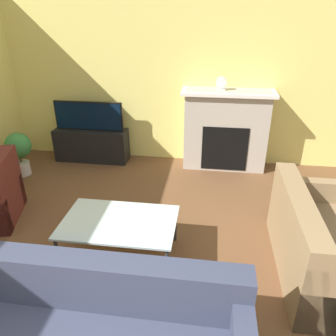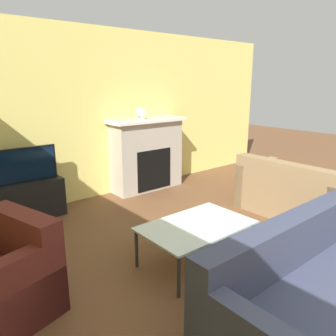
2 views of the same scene
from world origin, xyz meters
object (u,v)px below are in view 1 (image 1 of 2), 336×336
object	(u,v)px
couch_loveseat	(325,248)
tv	(89,116)
coffee_table	(119,224)
mantel_clock	(222,83)
potted_plant	(19,149)

from	to	relation	value
couch_loveseat	tv	bearing A→B (deg)	54.06
coffee_table	mantel_clock	size ratio (longest dim) A/B	5.79
couch_loveseat	potted_plant	distance (m)	4.33
coffee_table	couch_loveseat	bearing A→B (deg)	1.10
tv	couch_loveseat	size ratio (longest dim) A/B	0.75
potted_plant	mantel_clock	xyz separation A→B (m)	(3.00, 0.74, 0.93)
coffee_table	potted_plant	size ratio (longest dim) A/B	1.68
tv	coffee_table	distance (m)	2.60
couch_loveseat	potted_plant	world-z (taller)	couch_loveseat
tv	couch_loveseat	world-z (taller)	tv
couch_loveseat	coffee_table	size ratio (longest dim) A/B	1.32
tv	mantel_clock	bearing A→B (deg)	1.32
couch_loveseat	coffee_table	xyz separation A→B (m)	(-2.01, -0.04, 0.11)
tv	potted_plant	size ratio (longest dim) A/B	1.65
mantel_clock	tv	bearing A→B (deg)	-178.68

